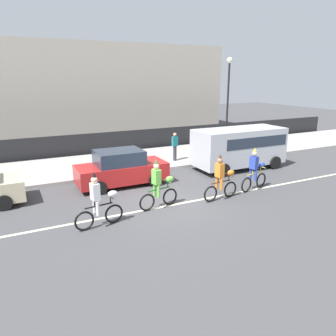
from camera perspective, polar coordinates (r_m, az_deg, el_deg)
ground_plane at (r=13.24m, az=-0.85°, el=-5.85°), size 80.00×80.00×0.00m
road_centre_line at (r=12.82m, az=0.12°, el=-6.56°), size 36.00×0.14×0.01m
sidewalk_curb at (r=19.01m, az=-9.34°, el=0.86°), size 60.00×5.00×0.15m
fence_line at (r=21.60m, az=-11.72°, el=4.21°), size 40.00×0.08×1.40m
building_backdrop at (r=29.39m, az=-19.54°, el=12.50°), size 28.00×8.00×7.41m
parade_cyclist_zebra at (r=11.05m, az=-11.91°, el=-5.98°), size 1.71×0.51×1.92m
parade_cyclist_lime at (r=12.36m, az=-1.58°, el=-3.29°), size 1.71×0.52×1.92m
parade_cyclist_orange at (r=13.37m, az=9.28°, el=-2.02°), size 1.72×0.50×1.92m
parade_cyclist_cobalt at (r=14.84m, az=14.89°, el=-0.58°), size 1.69×0.57×1.92m
parked_van_silver at (r=18.16m, az=12.45°, el=3.91°), size 5.00×2.22×2.18m
parked_car_red at (r=15.16m, az=-8.18°, el=-0.11°), size 4.10×1.92×1.64m
street_lamp_post at (r=21.55m, az=10.44°, el=13.06°), size 0.36×0.36×5.86m
pedestrian_onlooker at (r=18.85m, az=1.20°, el=3.87°), size 0.32×0.20×1.62m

